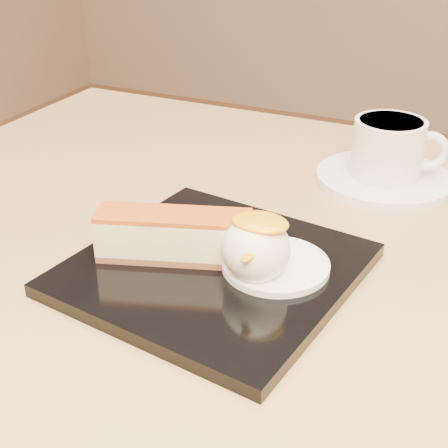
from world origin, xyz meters
The scene contains 9 objects.
table centered at (0.00, 0.00, 0.56)m, with size 0.80×0.80×0.72m.
dessert_plate centered at (0.03, -0.02, 0.73)m, with size 0.22×0.22×0.01m, color black.
cheesecake centered at (0.00, -0.03, 0.75)m, with size 0.13×0.08×0.04m.
cream_smear centered at (0.08, -0.01, 0.73)m, with size 0.09×0.09×0.01m, color white.
ice_cream_scoop centered at (0.07, -0.03, 0.76)m, with size 0.05×0.05×0.05m, color white.
mango_sauce centered at (0.07, -0.03, 0.78)m, with size 0.05×0.04×0.01m, color orange.
mint_sprig centered at (0.05, 0.02, 0.74)m, with size 0.03×0.02×0.00m.
saucer centered at (0.12, 0.23, 0.72)m, with size 0.15×0.15×0.01m, color white.
coffee_cup centered at (0.12, 0.23, 0.76)m, with size 0.10×0.08×0.06m.
Camera 1 is at (0.23, -0.43, 1.01)m, focal length 50.00 mm.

